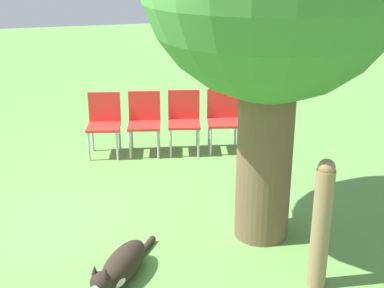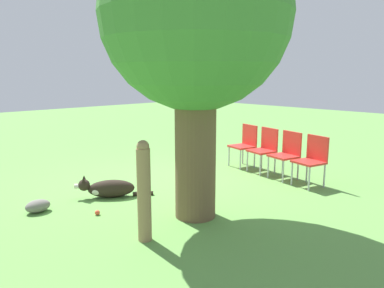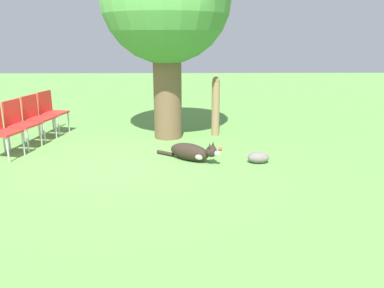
% 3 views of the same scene
% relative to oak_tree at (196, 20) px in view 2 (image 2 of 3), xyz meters
% --- Properties ---
extents(ground_plane, '(30.00, 30.00, 0.00)m').
position_rel_oak_tree_xyz_m(ground_plane, '(-0.48, -1.18, -2.52)').
color(ground_plane, '#609947').
extents(oak_tree, '(2.36, 2.36, 3.77)m').
position_rel_oak_tree_xyz_m(oak_tree, '(0.00, 0.00, 0.00)').
color(oak_tree, brown).
rests_on(oak_tree, ground_plane).
extents(dog, '(1.02, 0.74, 0.36)m').
position_rel_oak_tree_xyz_m(dog, '(0.45, -1.48, -2.38)').
color(dog, '#2D231C').
rests_on(dog, ground_plane).
extents(fence_post, '(0.16, 0.16, 1.17)m').
position_rel_oak_tree_xyz_m(fence_post, '(0.93, 0.13, -1.94)').
color(fence_post, '#937551').
rests_on(fence_post, ground_plane).
extents(red_chair_0, '(0.51, 0.52, 0.85)m').
position_rel_oak_tree_xyz_m(red_chair_0, '(-2.64, -1.26, -2.03)').
color(red_chair_0, red).
rests_on(red_chair_0, ground_plane).
extents(red_chair_1, '(0.51, 0.52, 0.85)m').
position_rel_oak_tree_xyz_m(red_chair_1, '(-2.56, -0.72, -2.03)').
color(red_chair_1, red).
rests_on(red_chair_1, ground_plane).
extents(red_chair_2, '(0.51, 0.52, 0.85)m').
position_rel_oak_tree_xyz_m(red_chair_2, '(-2.47, -0.18, -2.03)').
color(red_chair_2, red).
rests_on(red_chair_2, ground_plane).
extents(red_chair_3, '(0.51, 0.52, 0.85)m').
position_rel_oak_tree_xyz_m(red_chair_3, '(-2.38, 0.37, -2.03)').
color(red_chair_3, red).
rests_on(red_chair_3, ground_plane).
extents(tennis_ball, '(0.07, 0.07, 0.07)m').
position_rel_oak_tree_xyz_m(tennis_ball, '(0.94, -0.93, -2.49)').
color(tennis_ball, '#E54C33').
rests_on(tennis_ball, ground_plane).
extents(garden_rock, '(0.34, 0.23, 0.17)m').
position_rel_oak_tree_xyz_m(garden_rock, '(1.47, -1.60, -2.44)').
color(garden_rock, slate).
rests_on(garden_rock, ground_plane).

